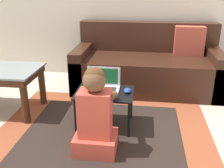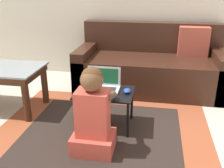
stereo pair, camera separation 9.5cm
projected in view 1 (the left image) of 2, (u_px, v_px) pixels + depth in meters
The scene contains 7 objects.
ground_plane at pixel (118, 127), 2.50m from camera, with size 16.00×16.00×0.00m, color beige.
area_rug at pixel (101, 137), 2.33m from camera, with size 1.96×1.84×0.01m.
couch at pixel (147, 66), 3.34m from camera, with size 1.79×0.82×0.80m.
laptop_desk at pixel (105, 96), 2.40m from camera, with size 0.52×0.39×0.36m.
laptop at pixel (103, 86), 2.42m from camera, with size 0.31×0.19×0.20m.
computer_mouse at pixel (127, 90), 2.36m from camera, with size 0.06×0.09×0.04m.
person_seated at pixel (95, 116), 2.03m from camera, with size 0.33×0.42×0.72m.
Camera 1 is at (0.23, -2.16, 1.30)m, focal length 42.00 mm.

